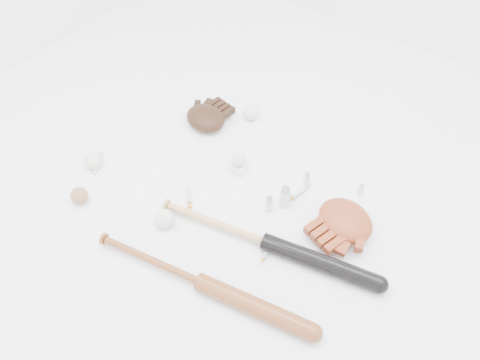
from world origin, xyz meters
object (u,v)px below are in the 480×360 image
Objects in this scene: bat_wood at (201,282)px; bat_dark at (266,242)px; glove_dark at (205,118)px; pedestal at (238,167)px.

bat_dark is at bearing 61.27° from bat_wood.
glove_dark is at bearing 135.00° from bat_dark.
glove_dark is 3.43× the size of pedestal.
bat_wood is 0.86m from glove_dark.
bat_wood is at bearing -120.31° from bat_dark.
bat_dark is 0.41m from pedestal.
glove_dark reaches higher than bat_dark.
bat_wood reaches higher than pedestal.
pedestal is (0.30, -0.15, -0.02)m from glove_dark.
pedestal is at bearing 102.54° from bat_wood.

